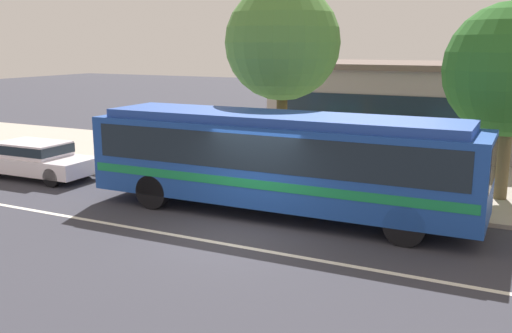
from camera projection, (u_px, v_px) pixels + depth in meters
The scene contains 10 objects.
ground_plane at pixel (240, 234), 14.41m from camera, with size 120.00×120.00×0.00m, color #34343D.
sidewalk_slab at pixel (336, 174), 20.86m from camera, with size 60.00×8.00×0.12m, color #A4998C.
lane_stripe_center at pixel (225, 244), 13.71m from camera, with size 56.00×0.16×0.01m, color silver.
transit_bus at pixel (279, 157), 15.79m from camera, with size 10.99×2.62×2.83m.
sedan_behind_bus at pixel (36, 158), 20.35m from camera, with size 4.25×1.87×1.29m.
pedestrian_waiting_near_sign at pixel (195, 150), 20.03m from camera, with size 0.35×0.35×1.61m.
bus_stop_sign at pixel (420, 156), 15.99m from camera, with size 0.08×0.44×2.32m.
street_tree_near_stop at pixel (283, 43), 19.03m from camera, with size 3.84×3.84×6.53m.
street_tree_mid_block at pixel (511, 70), 16.49m from camera, with size 3.89×3.89×5.78m.
station_building at pixel (457, 107), 25.29m from camera, with size 15.81×7.21×3.87m.
Camera 1 is at (6.48, -12.11, 4.69)m, focal length 40.24 mm.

